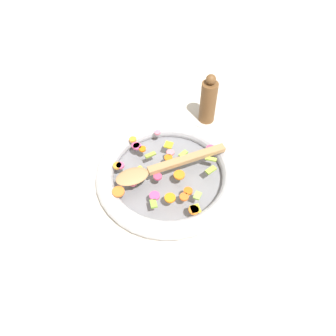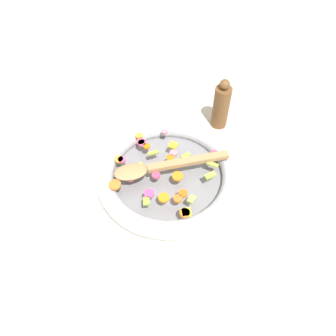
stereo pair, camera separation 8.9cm
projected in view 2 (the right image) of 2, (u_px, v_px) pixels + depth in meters
name	position (u px, v px, depth m)	size (l,w,h in m)	color
ground_plane	(168.00, 179.00, 0.94)	(4.00, 4.00, 0.00)	beige
skillet	(168.00, 174.00, 0.92)	(0.40, 0.40, 0.05)	slate
chopped_vegetables	(157.00, 171.00, 0.88)	(0.31, 0.31, 0.01)	orange
wooden_spoon	(160.00, 167.00, 0.88)	(0.32, 0.12, 0.01)	#A87F51
pepper_mill	(221.00, 106.00, 1.01)	(0.05, 0.05, 0.17)	brown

